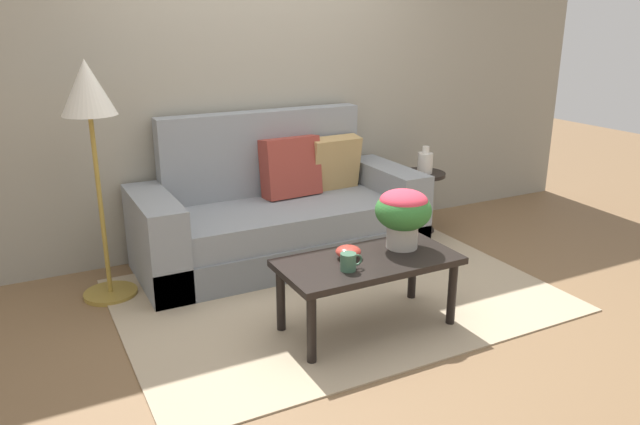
% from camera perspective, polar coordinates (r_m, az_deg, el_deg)
% --- Properties ---
extents(ground_plane, '(14.00, 14.00, 0.00)m').
position_cam_1_polar(ground_plane, '(4.06, 1.99, -8.12)').
color(ground_plane, brown).
extents(wall_back, '(6.40, 0.12, 2.66)m').
position_cam_1_polar(wall_back, '(4.86, -5.71, 12.55)').
color(wall_back, gray).
rests_on(wall_back, ground).
extents(area_rug, '(2.77, 1.94, 0.01)m').
position_cam_1_polar(area_rug, '(4.11, 1.54, -7.70)').
color(area_rug, tan).
rests_on(area_rug, ground).
extents(couch, '(2.13, 0.86, 1.09)m').
position_cam_1_polar(couch, '(4.63, -3.74, -0.40)').
color(couch, slate).
rests_on(couch, ground).
extents(coffee_table, '(1.05, 0.51, 0.44)m').
position_cam_1_polar(coffee_table, '(3.57, 4.50, -5.19)').
color(coffee_table, black).
rests_on(coffee_table, ground).
extents(side_table, '(0.38, 0.38, 0.52)m').
position_cam_1_polar(side_table, '(5.24, 9.46, 1.99)').
color(side_table, black).
rests_on(side_table, ground).
extents(floor_lamp, '(0.35, 0.35, 1.54)m').
position_cam_1_polar(floor_lamp, '(4.00, -20.70, 8.90)').
color(floor_lamp, olive).
rests_on(floor_lamp, ground).
extents(potted_plant, '(0.34, 0.34, 0.36)m').
position_cam_1_polar(potted_plant, '(3.66, 7.77, 0.12)').
color(potted_plant, '#B7B2A8').
rests_on(potted_plant, coffee_table).
extents(coffee_mug, '(0.13, 0.09, 0.10)m').
position_cam_1_polar(coffee_mug, '(3.37, 2.70, -4.61)').
color(coffee_mug, '#3D664C').
rests_on(coffee_mug, coffee_table).
extents(snack_bowl, '(0.15, 0.15, 0.07)m').
position_cam_1_polar(snack_bowl, '(3.53, 2.66, -3.67)').
color(snack_bowl, '#B2382D').
rests_on(snack_bowl, coffee_table).
extents(table_vase, '(0.13, 0.13, 0.23)m').
position_cam_1_polar(table_vase, '(5.16, 9.78, 4.65)').
color(table_vase, silver).
rests_on(table_vase, side_table).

